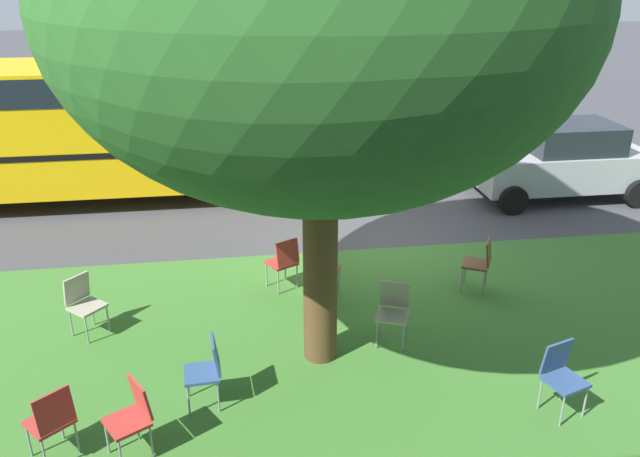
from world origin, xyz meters
TOP-DOWN VIEW (x-y plane):
  - ground at (0.00, 0.00)m, footprint 80.00×80.00m
  - grass_verge at (0.00, 3.20)m, footprint 48.00×6.00m
  - street_tree at (1.61, 3.39)m, footprint 5.90×5.90m
  - chair_0 at (4.80, 2.37)m, footprint 0.59×0.59m
  - chair_1 at (1.33, 1.84)m, footprint 0.54×0.55m
  - chair_2 at (0.58, 3.18)m, footprint 0.54×0.54m
  - chair_3 at (1.92, 1.48)m, footprint 0.56×0.57m
  - chair_4 at (-0.98, 4.88)m, footprint 0.53×0.53m
  - chair_5 at (4.64, 4.88)m, footprint 0.59×0.59m
  - chair_6 at (-1.15, 1.94)m, footprint 0.57×0.56m
  - chair_7 at (3.82, 4.91)m, footprint 0.57×0.57m
  - chair_8 at (3.06, 4.19)m, footprint 0.45×0.45m
  - parked_car at (-4.48, -1.94)m, footprint 3.70×1.92m
  - school_bus at (5.26, -3.36)m, footprint 10.40×2.80m

SIDE VIEW (x-z plane):
  - ground at x=0.00m, z-range 0.00..0.00m
  - grass_verge at x=0.00m, z-range 0.00..0.01m
  - chair_0 at x=4.80m, z-range 0.08..0.96m
  - chair_1 at x=1.33m, z-range 0.08..0.96m
  - chair_2 at x=0.58m, z-range 0.08..0.96m
  - chair_3 at x=1.92m, z-range 0.08..0.96m
  - chair_4 at x=-0.98m, z-range 0.08..0.96m
  - chair_5 at x=4.64m, z-range 0.08..0.96m
  - chair_6 at x=-1.15m, z-range 0.08..0.96m
  - chair_7 at x=3.82m, z-range 0.08..0.96m
  - chair_8 at x=3.06m, z-range 0.08..0.96m
  - parked_car at x=-4.48m, z-range 0.01..1.66m
  - school_bus at x=5.26m, z-range 0.32..3.20m
  - street_tree at x=1.61m, z-range 1.12..7.75m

